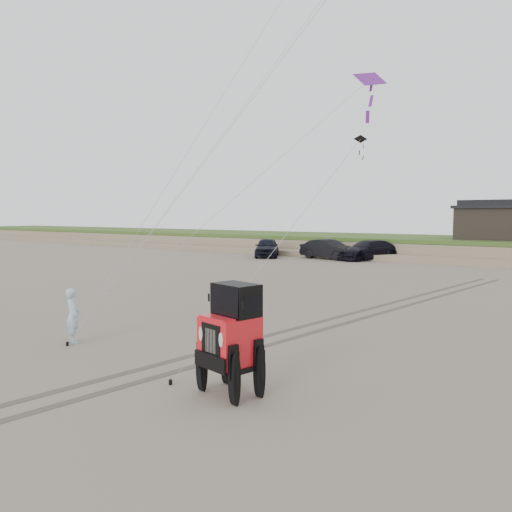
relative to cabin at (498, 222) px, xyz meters
The scene contains 12 objects.
ground 37.20m from the cabin, 93.09° to the right, with size 160.00×160.00×0.00m, color #6B6054.
dune_ridge 3.18m from the cabin, 165.96° to the left, with size 160.00×14.25×1.73m.
cabin is the anchor object (origin of this frame).
truck_a 19.75m from the cabin, 153.20° to the right, with size 2.03×5.05×1.72m, color black.
truck_b 14.35m from the cabin, 147.66° to the right, with size 1.79×5.13×1.69m, color black.
truck_c 11.19m from the cabin, 143.62° to the right, with size 2.36×5.81×1.69m, color black.
jeep 38.03m from the cabin, 88.14° to the right, with size 2.20×5.10×1.90m, color red, non-canonical shape.
man 37.74m from the cabin, 98.03° to the right, with size 0.60×0.39×1.65m, color #86B9D0.
kite_flock 29.45m from the cabin, 89.67° to the right, with size 5.02×5.75×8.76m.
stake_main 38.09m from the cabin, 97.72° to the right, with size 0.08×0.08×0.12m, color black.
stake_aux 38.39m from the cabin, 90.36° to the right, with size 0.08×0.08×0.12m, color black.
tire_tracks 29.18m from the cabin, 90.00° to the right, with size 5.22×29.74×0.01m.
Camera 1 is at (9.70, -9.10, 3.84)m, focal length 35.00 mm.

